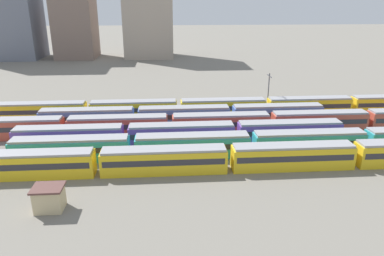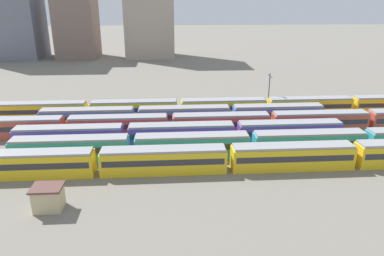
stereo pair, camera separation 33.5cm
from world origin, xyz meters
name	(u,v)px [view 2 (the right image)]	position (x,y,z in m)	size (l,w,h in m)	color
ground_plane	(71,142)	(0.00, 13.00, 0.00)	(600.00, 600.00, 0.00)	slate
train_track_0	(229,158)	(25.96, 0.00, 1.90)	(74.70, 3.06, 3.75)	yellow
train_track_1	(309,142)	(39.87, 5.20, 1.90)	(93.60, 3.06, 3.75)	teal
train_track_2	(181,134)	(19.49, 10.40, 1.90)	(55.80, 3.06, 3.75)	#6B429E
train_track_3	(271,122)	(36.51, 15.60, 1.90)	(112.50, 3.06, 3.75)	#BC4C38
train_track_4	(184,116)	(20.47, 20.80, 1.90)	(55.80, 3.06, 3.75)	#4C70BC
train_track_5	(267,107)	(38.54, 26.00, 1.90)	(112.50, 3.06, 3.75)	yellow
catenary_pole_1	(269,90)	(39.57, 28.84, 4.80)	(0.24, 3.20, 8.55)	#4C4C51
signal_hut	(48,198)	(2.89, -8.97, 1.55)	(3.60, 3.00, 3.04)	#C6B284
distant_building_1	(77,25)	(-20.02, 112.17, 13.54)	(15.84, 18.31, 27.08)	#7A665B
distant_building_2	(149,6)	(10.36, 112.17, 21.03)	(20.17, 18.39, 42.05)	#A89989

